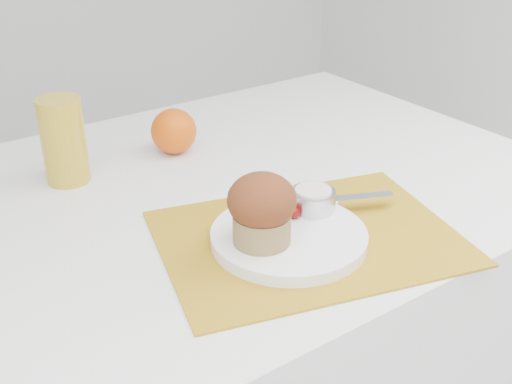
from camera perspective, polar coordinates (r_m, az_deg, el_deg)
table at (r=1.27m, az=-3.81°, el=-15.06°), size 1.20×0.80×0.75m
placemat at (r=0.92m, az=4.66°, el=-4.07°), size 0.48×0.41×0.00m
plate at (r=0.90m, az=2.94°, el=-4.01°), size 0.28×0.28×0.02m
ramekin at (r=0.95m, az=5.08°, el=-0.70°), size 0.07×0.07×0.03m
cream at (r=0.95m, az=5.12°, el=0.09°), size 0.06×0.06×0.01m
raspberry_near at (r=0.94m, az=1.89°, el=-1.27°), size 0.02×0.02×0.02m
raspberry_far at (r=0.93m, az=3.34°, el=-1.80°), size 0.02×0.02×0.02m
butter_knife at (r=0.98m, az=5.93°, el=-0.81°), size 0.21×0.11×0.01m
orange at (r=1.19m, az=-7.32°, el=5.38°), size 0.08×0.08×0.08m
juice_glass at (r=1.11m, az=-16.73°, el=4.38°), size 0.09×0.09×0.15m
muffin at (r=0.85m, az=0.52°, el=-1.47°), size 0.09×0.09×0.10m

